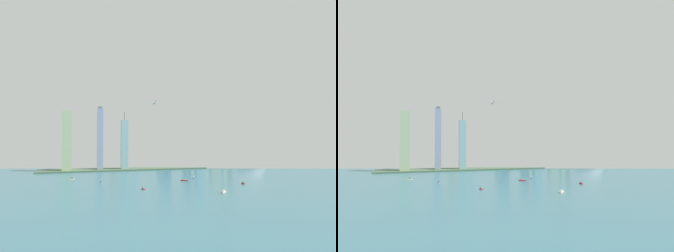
# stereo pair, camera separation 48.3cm
# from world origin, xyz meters

# --- Properties ---
(ground_plane) EXTENTS (6000.00, 6000.00, 0.00)m
(ground_plane) POSITION_xyz_m (0.00, 0.00, 0.00)
(ground_plane) COLOR #386A78
(waterfront_pier) EXTENTS (693.37, 71.56, 3.36)m
(waterfront_pier) POSITION_xyz_m (0.00, 485.85, 1.68)
(waterfront_pier) COLOR #466045
(waterfront_pier) RESTS_ON ground
(observation_tower) EXTENTS (44.64, 44.64, 312.84)m
(observation_tower) POSITION_xyz_m (203.24, 481.72, 156.08)
(observation_tower) COLOR beige
(observation_tower) RESTS_ON ground
(stadium_dome) EXTENTS (93.69, 93.69, 56.21)m
(stadium_dome) POSITION_xyz_m (281.31, 461.46, 9.17)
(stadium_dome) COLOR #C4B09F
(stadium_dome) RESTS_ON ground
(skyscraper_0) EXTENTS (27.79, 23.48, 181.88)m
(skyscraper_0) POSITION_xyz_m (43.40, 576.47, 78.64)
(skyscraper_0) COLOR #7F9FC0
(skyscraper_0) RESTS_ON ground
(skyscraper_1) EXTENTS (19.51, 15.67, 165.97)m
(skyscraper_1) POSITION_xyz_m (-107.41, 480.70, 71.49)
(skyscraper_1) COLOR #85AEB6
(skyscraper_1) RESTS_ON ground
(skyscraper_2) EXTENTS (19.14, 14.71, 63.37)m
(skyscraper_2) POSITION_xyz_m (150.10, 560.84, 31.69)
(skyscraper_2) COLOR #C5AF92
(skyscraper_2) RESTS_ON ground
(skyscraper_3) EXTENTS (19.75, 22.57, 154.29)m
(skyscraper_3) POSITION_xyz_m (-128.40, 539.64, 74.73)
(skyscraper_3) COLOR #BDA696
(skyscraper_3) RESTS_ON ground
(skyscraper_4) EXTENTS (27.65, 16.39, 115.59)m
(skyscraper_4) POSITION_xyz_m (195.15, 534.26, 57.79)
(skyscraper_4) COLOR #BFB193
(skyscraper_4) RESTS_ON ground
(skyscraper_5) EXTENTS (19.11, 19.24, 54.15)m
(skyscraper_5) POSITION_xyz_m (15.57, 542.89, 27.07)
(skyscraper_5) COLOR slate
(skyscraper_5) RESTS_ON ground
(skyscraper_6) EXTENTS (13.24, 26.71, 67.36)m
(skyscraper_6) POSITION_xyz_m (101.95, 554.29, 33.68)
(skyscraper_6) COLOR #C0B599
(skyscraper_6) RESTS_ON ground
(skyscraper_7) EXTENTS (26.75, 24.88, 127.31)m
(skyscraper_7) POSITION_xyz_m (242.01, 537.18, 58.50)
(skyscraper_7) COLOR gray
(skyscraper_7) RESTS_ON ground
(skyscraper_8) EXTENTS (26.58, 21.32, 166.53)m
(skyscraper_8) POSITION_xyz_m (-265.79, 479.32, 83.26)
(skyscraper_8) COLOR #A8B88F
(skyscraper_8) RESTS_ON ground
(skyscraper_9) EXTENTS (16.77, 12.08, 181.72)m
(skyscraper_9) POSITION_xyz_m (-175.43, 494.54, 89.09)
(skyscraper_9) COLOR #8993B8
(skyscraper_9) RESTS_ON ground
(skyscraper_10) EXTENTS (18.16, 14.97, 85.04)m
(skyscraper_10) POSITION_xyz_m (93.14, 508.43, 42.52)
(skyscraper_10) COLOR slate
(skyscraper_10) RESTS_ON ground
(skyscraper_11) EXTENTS (12.20, 20.72, 169.32)m
(skyscraper_11) POSITION_xyz_m (-65.44, 547.62, 71.24)
(skyscraper_11) COLOR #A5BAD0
(skyscraper_11) RESTS_ON ground
(skyscraper_12) EXTENTS (14.74, 18.09, 97.38)m
(skyscraper_12) POSITION_xyz_m (-257.63, 583.49, 46.45)
(skyscraper_12) COLOR #B8B592
(skyscraper_12) RESTS_ON ground
(skyscraper_13) EXTENTS (23.64, 22.97, 127.15)m
(skyscraper_13) POSITION_xyz_m (129.66, 501.80, 61.62)
(skyscraper_13) COLOR #7FAAC2
(skyscraper_13) RESTS_ON ground
(boat_0) EXTENTS (3.90, 10.31, 7.78)m
(boat_0) POSITION_xyz_m (93.64, 150.09, 1.35)
(boat_0) COLOR #B7242E
(boat_0) RESTS_ON ground
(boat_1) EXTENTS (5.19, 10.71, 9.66)m
(boat_1) POSITION_xyz_m (-119.62, 140.50, 1.70)
(boat_1) COLOR #B22A21
(boat_1) RESTS_ON ground
(boat_2) EXTENTS (10.36, 4.66, 3.74)m
(boat_2) POSITION_xyz_m (-250.87, 314.48, 1.34)
(boat_2) COLOR beige
(boat_2) RESTS_ON ground
(boat_3) EXTENTS (15.92, 13.26, 3.29)m
(boat_3) POSITION_xyz_m (-9.40, 228.50, 1.21)
(boat_3) COLOR red
(boat_3) RESTS_ON ground
(boat_4) EXTENTS (6.67, 6.29, 9.04)m
(boat_4) POSITION_xyz_m (24.03, 258.63, 1.29)
(boat_4) COLOR #244590
(boat_4) RESTS_ON ground
(boat_5) EXTENTS (14.21, 13.35, 4.39)m
(boat_5) POSITION_xyz_m (12.08, 69.70, 1.58)
(boat_5) COLOR beige
(boat_5) RESTS_ON ground
(boat_6) EXTENTS (4.46, 6.91, 10.10)m
(boat_6) POSITION_xyz_m (-190.44, 245.37, 1.30)
(boat_6) COLOR beige
(boat_6) RESTS_ON ground
(airplane) EXTENTS (28.67, 30.46, 8.06)m
(airplane) POSITION_xyz_m (-36.80, 402.71, 186.65)
(airplane) COLOR silver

